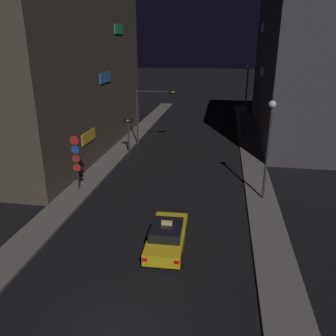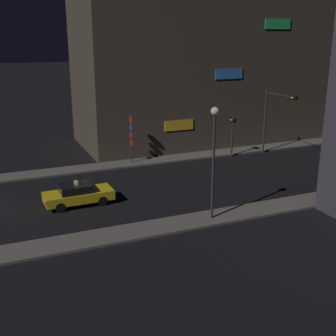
# 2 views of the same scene
# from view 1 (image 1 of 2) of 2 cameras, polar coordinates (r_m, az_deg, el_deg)

# --- Properties ---
(ground_plane) EXTENTS (300.00, 300.00, 0.00)m
(ground_plane) POSITION_cam_1_polar(r_m,az_deg,el_deg) (14.02, -9.33, -26.13)
(ground_plane) COLOR black
(sidewalk_left) EXTENTS (2.04, 52.90, 0.15)m
(sidewalk_left) POSITION_cam_1_polar(r_m,az_deg,el_deg) (36.41, -7.09, 4.01)
(sidewalk_left) COLOR #5B5651
(sidewalk_left) RESTS_ON ground_plane
(sidewalk_right) EXTENTS (2.04, 52.90, 0.15)m
(sidewalk_right) POSITION_cam_1_polar(r_m,az_deg,el_deg) (35.12, 13.73, 2.97)
(sidewalk_right) COLOR #5B5651
(sidewalk_right) RESTS_ON ground_plane
(building_facade_left) EXTENTS (10.60, 24.94, 15.59)m
(building_facade_left) POSITION_cam_1_polar(r_m,az_deg,el_deg) (35.17, -19.07, 15.35)
(building_facade_left) COLOR #473D33
(building_facade_left) RESTS_ON ground_plane
(building_facade_right) EXTENTS (10.43, 20.07, 16.10)m
(building_facade_right) POSITION_cam_1_polar(r_m,az_deg,el_deg) (40.04, 23.39, 15.64)
(building_facade_right) COLOR #3D3842
(building_facade_right) RESTS_ON ground_plane
(taxi) EXTENTS (1.93, 4.50, 1.62)m
(taxi) POSITION_cam_1_polar(r_m,az_deg,el_deg) (17.89, -0.18, -11.36)
(taxi) COLOR yellow
(taxi) RESTS_ON ground_plane
(traffic_light_overhead) EXTENTS (4.25, 0.42, 5.89)m
(traffic_light_overhead) POSITION_cam_1_polar(r_m,az_deg,el_deg) (34.95, -2.85, 10.42)
(traffic_light_overhead) COLOR #2D2D33
(traffic_light_overhead) RESTS_ON ground_plane
(traffic_light_left_kerb) EXTENTS (0.80, 0.42, 3.63)m
(traffic_light_left_kerb) POSITION_cam_1_polar(r_m,az_deg,el_deg) (32.40, -6.71, 6.64)
(traffic_light_left_kerb) COLOR #2D2D33
(traffic_light_left_kerb) RESTS_ON ground_plane
(sign_pole_left) EXTENTS (0.64, 0.10, 4.02)m
(sign_pole_left) POSITION_cam_1_polar(r_m,az_deg,el_deg) (24.68, -15.24, 1.52)
(sign_pole_left) COLOR #2D2D33
(sign_pole_left) RESTS_ON sidewalk_left
(street_lamp_near_block) EXTENTS (0.49, 0.49, 6.67)m
(street_lamp_near_block) POSITION_cam_1_polar(r_m,az_deg,el_deg) (22.78, 16.71, 5.49)
(street_lamp_near_block) COLOR #2D2D33
(street_lamp_near_block) RESTS_ON sidewalk_right
(street_lamp_far_block) EXTENTS (0.40, 0.40, 7.93)m
(street_lamp_far_block) POSITION_cam_1_polar(r_m,az_deg,el_deg) (38.79, 13.05, 11.93)
(street_lamp_far_block) COLOR #2D2D33
(street_lamp_far_block) RESTS_ON sidewalk_right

